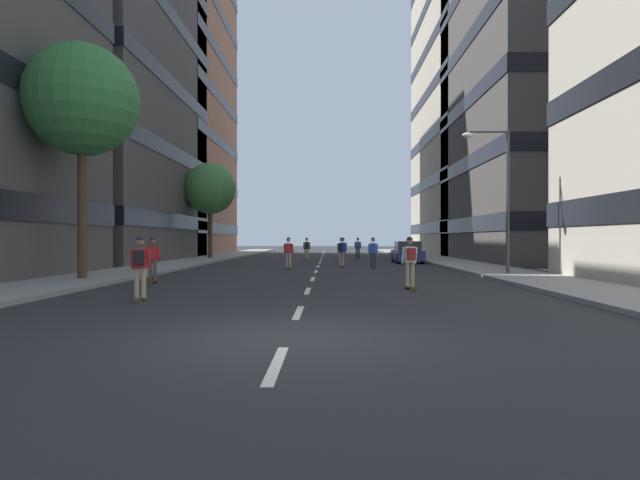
{
  "coord_description": "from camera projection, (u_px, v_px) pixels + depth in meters",
  "views": [
    {
      "loc": [
        0.73,
        -9.13,
        1.72
      ],
      "look_at": [
        0.0,
        29.18,
        1.6
      ],
      "focal_mm": 29.47,
      "sensor_mm": 36.0,
      "label": 1
    }
  ],
  "objects": [
    {
      "name": "building_left_mid",
      "position": [
        64.0,
        93.0,
        39.53
      ],
      "size": [
        17.06,
        20.08,
        25.14
      ],
      "color": "#4C4744",
      "rests_on": "ground_plane"
    },
    {
      "name": "sidewalk_left",
      "position": [
        200.0,
        260.0,
        39.65
      ],
      "size": [
        3.51,
        74.16,
        0.14
      ],
      "primitive_type": "cube",
      "color": "gray",
      "rests_on": "ground_plane"
    },
    {
      "name": "street_tree_near",
      "position": [
        82.0,
        101.0,
        20.81
      ],
      "size": [
        4.42,
        4.42,
        9.29
      ],
      "color": "#4C3823",
      "rests_on": "sidewalk_left"
    },
    {
      "name": "skater_8",
      "position": [
        288.0,
        252.0,
        29.17
      ],
      "size": [
        0.56,
        0.92,
        1.78
      ],
      "color": "brown",
      "rests_on": "ground_plane"
    },
    {
      "name": "building_right_far",
      "position": [
        507.0,
        98.0,
        54.99
      ],
      "size": [
        17.06,
        20.64,
        32.63
      ],
      "color": "#B2A893",
      "rests_on": "ground_plane"
    },
    {
      "name": "street_tree_mid",
      "position": [
        210.0,
        189.0,
        43.04
      ],
      "size": [
        4.2,
        4.2,
        7.78
      ],
      "color": "#4C3823",
      "rests_on": "sidewalk_left"
    },
    {
      "name": "streetlamp_right",
      "position": [
        500.0,
        185.0,
        23.69
      ],
      "size": [
        2.13,
        0.3,
        6.5
      ],
      "color": "#3F3F44",
      "rests_on": "sidewalk_right"
    },
    {
      "name": "skater_1",
      "position": [
        307.0,
        248.0,
        40.78
      ],
      "size": [
        0.53,
        0.9,
        1.78
      ],
      "color": "brown",
      "rests_on": "ground_plane"
    },
    {
      "name": "parked_car_near",
      "position": [
        407.0,
        253.0,
        36.77
      ],
      "size": [
        1.82,
        4.4,
        1.52
      ],
      "color": "navy",
      "rests_on": "ground_plane"
    },
    {
      "name": "skater_5",
      "position": [
        140.0,
        264.0,
        14.4
      ],
      "size": [
        0.56,
        0.92,
        1.78
      ],
      "color": "brown",
      "rests_on": "ground_plane"
    },
    {
      "name": "sidewalk_right",
      "position": [
        442.0,
        260.0,
        39.3
      ],
      "size": [
        3.51,
        74.16,
        0.14
      ],
      "primitive_type": "cube",
      "color": "gray",
      "rests_on": "ground_plane"
    },
    {
      "name": "building_right_mid",
      "position": [
        581.0,
        16.0,
        38.77
      ],
      "size": [
        17.06,
        18.26,
        36.23
      ],
      "color": "#4C4744",
      "rests_on": "ground_plane"
    },
    {
      "name": "skater_6",
      "position": [
        410.0,
        259.0,
        17.68
      ],
      "size": [
        0.56,
        0.92,
        1.78
      ],
      "color": "brown",
      "rests_on": "ground_plane"
    },
    {
      "name": "lane_markings",
      "position": [
        320.0,
        263.0,
        37.14
      ],
      "size": [
        0.16,
        62.2,
        0.01
      ],
      "color": "silver",
      "rests_on": "ground_plane"
    },
    {
      "name": "skater_4",
      "position": [
        342.0,
        250.0,
        31.4
      ],
      "size": [
        0.57,
        0.92,
        1.78
      ],
      "color": "brown",
      "rests_on": "ground_plane"
    },
    {
      "name": "building_left_far",
      "position": [
        141.0,
        82.0,
        55.72
      ],
      "size": [
        17.06,
        19.56,
        36.62
      ],
      "color": "#9E6B51",
      "rests_on": "ground_plane"
    },
    {
      "name": "skater_7",
      "position": [
        343.0,
        249.0,
        35.76
      ],
      "size": [
        0.55,
        0.92,
        1.78
      ],
      "color": "brown",
      "rests_on": "ground_plane"
    },
    {
      "name": "skater_3",
      "position": [
        373.0,
        251.0,
        30.19
      ],
      "size": [
        0.55,
        0.91,
        1.78
      ],
      "color": "brown",
      "rests_on": "ground_plane"
    },
    {
      "name": "skater_2",
      "position": [
        358.0,
        247.0,
        43.07
      ],
      "size": [
        0.56,
        0.92,
        1.78
      ],
      "color": "brown",
      "rests_on": "ground_plane"
    },
    {
      "name": "ground_plane",
      "position": [
        319.0,
        263.0,
        36.1
      ],
      "size": [
        161.8,
        161.8,
        0.0
      ],
      "primitive_type": "plane",
      "color": "#28282B"
    },
    {
      "name": "skater_0",
      "position": [
        153.0,
        258.0,
        20.02
      ],
      "size": [
        0.53,
        0.9,
        1.78
      ],
      "color": "brown",
      "rests_on": "ground_plane"
    }
  ]
}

